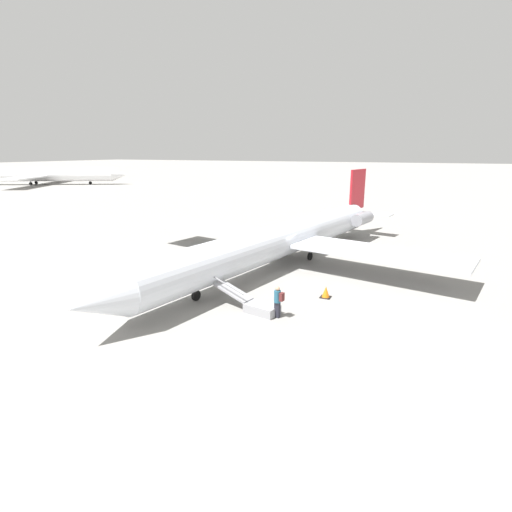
{
  "coord_description": "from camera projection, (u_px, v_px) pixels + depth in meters",
  "views": [
    {
      "loc": [
        27.54,
        10.76,
        8.54
      ],
      "look_at": [
        4.3,
        0.01,
        1.79
      ],
      "focal_mm": 28.0,
      "sensor_mm": 36.0,
      "label": 1
    }
  ],
  "objects": [
    {
      "name": "airplane_taxiing_distant",
      "position": [
        43.0,
        175.0,
        103.71
      ],
      "size": [
        30.77,
        38.76,
        8.66
      ],
      "rotation": [
        0.0,
        0.0,
        2.06
      ],
      "color": "white",
      "rests_on": "ground"
    },
    {
      "name": "boarding_stairs",
      "position": [
        256.0,
        305.0,
        21.84
      ],
      "size": [
        1.73,
        4.13,
        1.68
      ],
      "rotation": [
        0.0,
        0.0,
        -1.76
      ],
      "color": "#99999E",
      "rests_on": "ground"
    },
    {
      "name": "ground_plane",
      "position": [
        279.0,
        266.0,
        30.72
      ],
      "size": [
        600.0,
        600.0,
        0.0
      ],
      "primitive_type": "plane",
      "color": "gray"
    },
    {
      "name": "traffic_cone_near_stairs",
      "position": [
        326.0,
        292.0,
        23.96
      ],
      "size": [
        0.63,
        0.63,
        0.7
      ],
      "color": "black",
      "rests_on": "ground"
    },
    {
      "name": "passenger",
      "position": [
        278.0,
        300.0,
        20.88
      ],
      "size": [
        0.38,
        0.56,
        1.74
      ],
      "rotation": [
        0.0,
        0.0,
        -1.76
      ],
      "color": "#23232D",
      "rests_on": "ground"
    },
    {
      "name": "airplane_main",
      "position": [
        286.0,
        238.0,
        30.98
      ],
      "size": [
        34.15,
        26.49,
        6.73
      ],
      "rotation": [
        0.0,
        0.0,
        -0.19
      ],
      "color": "silver",
      "rests_on": "ground"
    }
  ]
}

